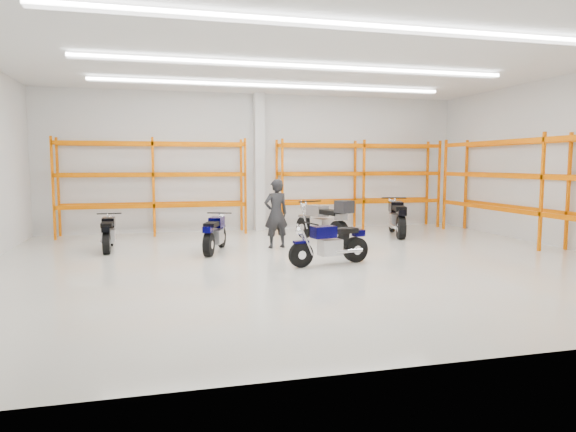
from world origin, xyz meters
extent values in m
plane|color=silver|center=(0.00, 0.00, 0.00)|extent=(14.00, 14.00, 0.00)
cube|color=silver|center=(0.00, 6.00, 2.25)|extent=(14.00, 0.02, 4.50)
cube|color=silver|center=(0.00, -6.00, 2.25)|extent=(14.00, 0.02, 4.50)
cube|color=silver|center=(7.00, 0.00, 2.25)|extent=(0.02, 12.00, 4.50)
cube|color=white|center=(0.00, 0.00, 4.50)|extent=(14.00, 12.00, 0.02)
cube|color=white|center=(0.00, -3.00, 4.40)|extent=(10.00, 0.22, 0.10)
cube|color=white|center=(0.00, 0.50, 4.40)|extent=(10.00, 0.22, 0.10)
cube|color=white|center=(0.00, 3.50, 4.40)|extent=(10.00, 0.22, 0.10)
cylinder|color=black|center=(-0.35, -0.50, 0.28)|extent=(0.56, 0.21, 0.55)
cylinder|color=black|center=(1.00, -0.24, 0.28)|extent=(0.59, 0.27, 0.57)
cylinder|color=silver|center=(-0.35, -0.50, 0.28)|extent=(0.20, 0.16, 0.18)
cylinder|color=silver|center=(1.00, -0.24, 0.28)|extent=(0.23, 0.22, 0.20)
cube|color=#050339|center=(-0.35, -0.50, 0.55)|extent=(0.35, 0.20, 0.06)
cube|color=#B7B7BC|center=(0.36, -0.37, 0.39)|extent=(0.53, 0.42, 0.35)
cube|color=#A5A5AA|center=(0.70, -0.30, 0.29)|extent=(0.65, 0.23, 0.07)
cube|color=#050339|center=(0.19, -0.40, 0.73)|extent=(0.56, 0.41, 0.26)
cube|color=black|center=(0.70, -0.30, 0.73)|extent=(0.65, 0.39, 0.11)
cube|color=#050339|center=(1.08, -0.22, 0.66)|extent=(0.27, 0.24, 0.15)
cylinder|color=black|center=(-0.11, -0.46, 0.94)|extent=(0.16, 0.64, 0.03)
sphere|color=silver|center=(-0.38, -0.51, 0.79)|extent=(0.17, 0.17, 0.17)
cylinder|color=silver|center=(0.76, -0.44, 0.29)|extent=(0.69, 0.21, 0.08)
cylinder|color=black|center=(-4.53, 3.49, 0.27)|extent=(0.11, 0.53, 0.53)
cylinder|color=black|center=(-4.52, 2.17, 0.27)|extent=(0.16, 0.55, 0.55)
cylinder|color=silver|center=(-4.53, 3.49, 0.27)|extent=(0.13, 0.18, 0.18)
cylinder|color=silver|center=(-4.52, 2.17, 0.27)|extent=(0.18, 0.20, 0.19)
cube|color=black|center=(-4.53, 3.49, 0.53)|extent=(0.14, 0.32, 0.05)
cube|color=#B7B7BC|center=(-4.53, 2.80, 0.37)|extent=(0.32, 0.46, 0.34)
cube|color=#A5A5AA|center=(-4.52, 2.47, 0.28)|extent=(0.11, 0.62, 0.07)
cube|color=black|center=(-4.53, 2.96, 0.71)|extent=(0.31, 0.50, 0.25)
cube|color=black|center=(-4.52, 2.47, 0.71)|extent=(0.27, 0.59, 0.11)
cube|color=black|center=(-4.52, 2.10, 0.64)|extent=(0.20, 0.23, 0.14)
cylinder|color=black|center=(-4.53, 3.26, 0.90)|extent=(0.62, 0.04, 0.03)
sphere|color=silver|center=(-4.53, 3.53, 0.76)|extent=(0.17, 0.17, 0.17)
cylinder|color=silver|center=(-4.66, 2.43, 0.28)|extent=(0.09, 0.66, 0.08)
cylinder|color=black|center=(-1.66, 2.58, 0.28)|extent=(0.29, 0.55, 0.55)
cylinder|color=black|center=(-2.13, 1.29, 0.28)|extent=(0.35, 0.59, 0.57)
cylinder|color=silver|center=(-1.66, 2.58, 0.28)|extent=(0.18, 0.22, 0.18)
cylinder|color=silver|center=(-2.13, 1.29, 0.28)|extent=(0.24, 0.25, 0.20)
cube|color=#030245|center=(-1.66, 2.58, 0.55)|extent=(0.24, 0.36, 0.06)
cube|color=#B7B7BC|center=(-1.90, 1.91, 0.39)|extent=(0.47, 0.56, 0.35)
cube|color=#A5A5AA|center=(-2.02, 1.58, 0.29)|extent=(0.32, 0.64, 0.07)
cube|color=#030245|center=(-1.85, 2.07, 0.73)|extent=(0.47, 0.59, 0.26)
cube|color=black|center=(-2.02, 1.58, 0.73)|extent=(0.46, 0.66, 0.11)
cube|color=#030245|center=(-2.15, 1.22, 0.66)|extent=(0.27, 0.29, 0.15)
cylinder|color=black|center=(-1.74, 2.36, 0.94)|extent=(0.61, 0.25, 0.03)
sphere|color=silver|center=(-1.65, 2.62, 0.79)|extent=(0.17, 0.17, 0.17)
cylinder|color=silver|center=(-2.17, 1.60, 0.29)|extent=(0.31, 0.67, 0.08)
cylinder|color=black|center=(0.92, 3.63, 0.33)|extent=(0.34, 0.66, 0.66)
cylinder|color=black|center=(1.44, 2.07, 0.34)|extent=(0.40, 0.71, 0.68)
cylinder|color=silver|center=(0.92, 3.63, 0.33)|extent=(0.22, 0.26, 0.22)
cylinder|color=silver|center=(1.44, 2.07, 0.34)|extent=(0.28, 0.30, 0.24)
cube|color=gray|center=(0.92, 3.63, 0.66)|extent=(0.28, 0.43, 0.07)
cube|color=#B7B7BC|center=(1.19, 2.82, 0.46)|extent=(0.56, 0.66, 0.42)
cube|color=#A5A5AA|center=(1.32, 2.42, 0.35)|extent=(0.37, 0.77, 0.09)
cube|color=gray|center=(1.13, 3.00, 0.87)|extent=(0.55, 0.70, 0.31)
cube|color=black|center=(1.32, 2.42, 0.87)|extent=(0.54, 0.79, 0.13)
cube|color=gray|center=(1.47, 1.99, 0.79)|extent=(0.32, 0.35, 0.17)
cylinder|color=black|center=(1.01, 3.36, 1.12)|extent=(0.74, 0.28, 0.04)
sphere|color=silver|center=(0.90, 3.67, 0.94)|extent=(0.21, 0.21, 0.21)
cylinder|color=silver|center=(1.17, 2.33, 0.35)|extent=(0.36, 0.81, 0.10)
cube|color=black|center=(1.51, 1.87, 1.07)|extent=(0.49, 0.51, 0.33)
cylinder|color=black|center=(4.09, 4.31, 0.33)|extent=(0.32, 0.67, 0.66)
cylinder|color=black|center=(3.61, 2.73, 0.34)|extent=(0.39, 0.71, 0.68)
cylinder|color=silver|center=(4.09, 4.31, 0.33)|extent=(0.21, 0.26, 0.22)
cylinder|color=silver|center=(3.61, 2.73, 0.34)|extent=(0.28, 0.30, 0.24)
cube|color=black|center=(4.09, 4.31, 0.66)|extent=(0.27, 0.43, 0.07)
cube|color=#B7B7BC|center=(3.84, 3.49, 0.46)|extent=(0.54, 0.66, 0.42)
cube|color=#A5A5AA|center=(3.72, 3.09, 0.35)|extent=(0.35, 0.78, 0.09)
cube|color=black|center=(3.90, 3.68, 0.88)|extent=(0.54, 0.70, 0.31)
cube|color=black|center=(3.72, 3.09, 0.88)|extent=(0.53, 0.79, 0.13)
cube|color=black|center=(3.59, 2.65, 0.79)|extent=(0.31, 0.34, 0.18)
cylinder|color=black|center=(4.01, 4.04, 1.12)|extent=(0.75, 0.26, 0.04)
sphere|color=silver|center=(4.10, 4.36, 0.95)|extent=(0.21, 0.21, 0.21)
cylinder|color=silver|center=(3.54, 3.10, 0.35)|extent=(0.33, 0.82, 0.10)
imported|color=black|center=(-0.28, 2.15, 0.90)|extent=(0.72, 0.54, 1.81)
cube|color=white|center=(0.00, 5.82, 2.25)|extent=(0.32, 0.32, 4.50)
cube|color=#DD6500|center=(-6.20, 5.88, 1.50)|extent=(0.07, 0.07, 3.00)
cube|color=#DD6500|center=(-6.20, 5.08, 1.50)|extent=(0.07, 0.07, 3.00)
cube|color=#DD6500|center=(-3.40, 5.88, 1.50)|extent=(0.07, 0.07, 3.00)
cube|color=#DD6500|center=(-3.40, 5.08, 1.50)|extent=(0.07, 0.07, 3.00)
cube|color=#DD6500|center=(-0.60, 5.88, 1.50)|extent=(0.07, 0.07, 3.00)
cube|color=#DD6500|center=(-0.60, 5.08, 1.50)|extent=(0.07, 0.07, 3.00)
cube|color=#DD6500|center=(-3.40, 5.88, 0.94)|extent=(5.60, 0.07, 0.12)
cube|color=#DD6500|center=(-3.40, 5.08, 0.94)|extent=(5.60, 0.07, 0.12)
cube|color=#DD6500|center=(-3.40, 5.88, 1.88)|extent=(5.60, 0.07, 0.12)
cube|color=#DD6500|center=(-3.40, 5.08, 1.88)|extent=(5.60, 0.07, 0.12)
cube|color=#DD6500|center=(-3.40, 5.88, 2.81)|extent=(5.60, 0.07, 0.12)
cube|color=#DD6500|center=(-3.40, 5.08, 2.81)|extent=(5.60, 0.07, 0.12)
cube|color=#DD6500|center=(0.60, 5.88, 1.50)|extent=(0.07, 0.07, 3.00)
cube|color=#DD6500|center=(0.60, 5.08, 1.50)|extent=(0.07, 0.07, 3.00)
cube|color=#DD6500|center=(3.40, 5.88, 1.50)|extent=(0.07, 0.07, 3.00)
cube|color=#DD6500|center=(3.40, 5.08, 1.50)|extent=(0.07, 0.07, 3.00)
cube|color=#DD6500|center=(6.20, 5.88, 1.50)|extent=(0.07, 0.07, 3.00)
cube|color=#DD6500|center=(6.20, 5.08, 1.50)|extent=(0.07, 0.07, 3.00)
cube|color=#DD6500|center=(3.40, 5.88, 0.94)|extent=(5.60, 0.07, 0.12)
cube|color=#DD6500|center=(3.40, 5.08, 0.94)|extent=(5.60, 0.07, 0.12)
cube|color=#DD6500|center=(3.40, 5.88, 1.88)|extent=(5.60, 0.07, 0.12)
cube|color=#DD6500|center=(3.40, 5.08, 1.88)|extent=(5.60, 0.07, 0.12)
cube|color=#DD6500|center=(3.40, 5.88, 2.81)|extent=(5.60, 0.07, 0.12)
cube|color=#DD6500|center=(3.40, 5.08, 2.81)|extent=(5.60, 0.07, 0.12)
cube|color=#DD6500|center=(6.88, 0.00, 1.50)|extent=(0.07, 0.07, 3.00)
cube|color=#DD6500|center=(6.08, 0.00, 1.50)|extent=(0.07, 0.07, 3.00)
cube|color=#DD6500|center=(6.88, 4.50, 1.50)|extent=(0.07, 0.07, 3.00)
cube|color=#DD6500|center=(6.08, 4.50, 1.50)|extent=(0.07, 0.07, 3.00)
cube|color=#DD6500|center=(6.88, 0.00, 0.94)|extent=(0.07, 9.00, 0.12)
cube|color=#DD6500|center=(6.08, 0.00, 0.94)|extent=(0.07, 9.00, 0.12)
cube|color=#DD6500|center=(6.88, 0.00, 1.88)|extent=(0.07, 9.00, 0.12)
cube|color=#DD6500|center=(6.08, 0.00, 1.88)|extent=(0.07, 9.00, 0.12)
cube|color=#DD6500|center=(6.88, 0.00, 2.81)|extent=(0.07, 9.00, 0.12)
cube|color=#DD6500|center=(6.08, 0.00, 2.81)|extent=(0.07, 9.00, 0.12)
camera|label=1|loc=(-3.27, -10.90, 2.21)|focal=32.00mm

